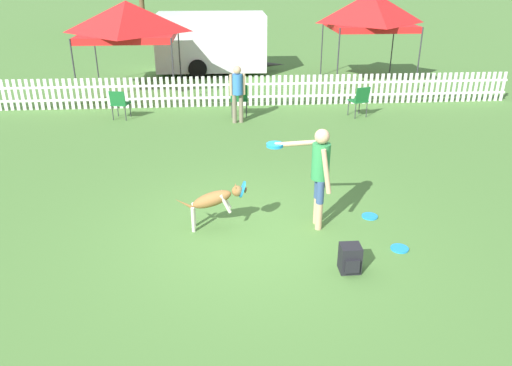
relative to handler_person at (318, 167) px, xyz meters
name	(u,v)px	position (x,y,z in m)	size (l,w,h in m)	color
ground_plane	(260,233)	(-0.91, -0.18, -1.02)	(240.00, 240.00, 0.00)	#4C7A38
handler_person	(318,167)	(0.00, 0.00, 0.00)	(0.97, 0.68, 1.63)	tan
leaping_dog	(215,199)	(-1.59, 0.03, -0.50)	(1.14, 0.27, 0.81)	olive
frisbee_near_handler	(370,216)	(0.97, 0.22, -1.01)	(0.26, 0.26, 0.02)	#1E8CD8
frisbee_near_dog	(400,248)	(1.13, -0.82, -1.01)	(0.26, 0.26, 0.02)	#1E8CD8
backpack_on_grass	(350,259)	(0.24, -1.32, -0.83)	(0.28, 0.29, 0.40)	black
picket_fence	(239,91)	(-0.91, 7.41, -0.57)	(16.26, 0.04, 0.89)	white
folding_chair_blue_left	(239,97)	(-0.94, 6.30, -0.47)	(0.49, 0.51, 0.91)	#333338
folding_chair_center	(119,102)	(-4.15, 6.29, -0.55)	(0.50, 0.52, 0.79)	#333338
folding_chair_green_right	(360,99)	(2.33, 6.02, -0.51)	(0.54, 0.56, 0.85)	#333338
canopy_tent_main	(371,10)	(3.64, 10.13, 1.41)	(2.68, 2.68, 3.03)	#333338
canopy_tent_secondary	(127,20)	(-4.25, 9.38, 1.24)	(2.90, 2.90, 2.83)	#333338
spectator_standing	(237,89)	(-1.01, 5.75, -0.13)	(0.41, 0.27, 1.49)	#7A705B
equipment_trailer	(211,41)	(-1.72, 12.49, 0.12)	(4.86, 2.46, 2.16)	white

